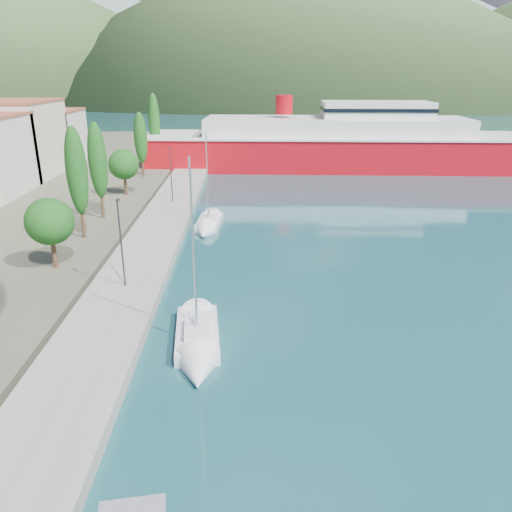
{
  "coord_description": "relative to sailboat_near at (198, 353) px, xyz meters",
  "views": [
    {
      "loc": [
        -0.57,
        -16.13,
        14.71
      ],
      "look_at": [
        0.0,
        14.0,
        3.5
      ],
      "focal_mm": 35.0,
      "sensor_mm": 36.0,
      "label": 1
    }
  ],
  "objects": [
    {
      "name": "hills_near",
      "position": [
        101.35,
        364.99,
        48.86
      ],
      "size": [
        1010.0,
        520.0,
        115.0
      ],
      "color": "#3D572E",
      "rests_on": "ground"
    },
    {
      "name": "hills_far",
      "position": [
        141.9,
        611.22,
        77.08
      ],
      "size": [
        1480.0,
        900.0,
        180.0
      ],
      "color": "slate",
      "rests_on": "ground"
    },
    {
      "name": "lamp_posts",
      "position": [
        -5.69,
        8.0,
        3.77
      ],
      "size": [
        0.15,
        48.21,
        6.06
      ],
      "color": "#2D2D33",
      "rests_on": "quay"
    },
    {
      "name": "sailboat_mid",
      "position": [
        -1.2,
        23.13,
        -0.02
      ],
      "size": [
        2.77,
        7.17,
        10.32
      ],
      "color": "silver",
      "rests_on": "ground"
    },
    {
      "name": "quay",
      "position": [
        -5.69,
        18.49,
        0.09
      ],
      "size": [
        5.0,
        88.0,
        0.8
      ],
      "primitive_type": "cube",
      "color": "gray",
      "rests_on": "ground"
    },
    {
      "name": "tree_row",
      "position": [
        -11.81,
        24.5,
        5.42
      ],
      "size": [
        3.54,
        64.12,
        10.85
      ],
      "color": "#47301E",
      "rests_on": "land_strip"
    },
    {
      "name": "ground",
      "position": [
        3.31,
        112.49,
        -0.31
      ],
      "size": [
        1400.0,
        1400.0,
        0.0
      ],
      "primitive_type": "plane",
      "color": "#1A4C53"
    },
    {
      "name": "sailboat_near",
      "position": [
        0.0,
        0.0,
        0.0
      ],
      "size": [
        3.14,
        8.3,
        11.67
      ],
      "color": "silver",
      "rests_on": "ground"
    },
    {
      "name": "ferry",
      "position": [
        17.07,
        56.53,
        3.29
      ],
      "size": [
        60.18,
        16.05,
        11.83
      ],
      "color": "#B10A14",
      "rests_on": "ground"
    }
  ]
}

